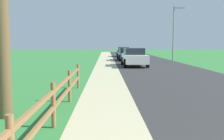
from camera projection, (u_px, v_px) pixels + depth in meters
The scene contains 9 objects.
ground_plane at pixel (115, 63), 26.84m from camera, with size 120.00×120.00×0.00m, color #327838.
road_asphalt at pixel (145, 62), 28.91m from camera, with size 7.00×66.00×0.01m, color #2F2F2F.
curb_concrete at pixel (88, 62), 28.76m from camera, with size 6.00×66.00×0.01m, color #BBB38B.
grass_verge at pixel (75, 62), 28.72m from camera, with size 5.00×66.00×0.00m, color #327838.
rail_fence at pixel (53, 102), 6.13m from camera, with size 0.11×11.17×1.12m.
parked_suv_white at pixel (134, 57), 23.20m from camera, with size 2.20×5.01×1.63m.
parked_car_blue at pixel (126, 54), 31.02m from camera, with size 2.06×4.86×1.53m.
parked_car_black at pixel (123, 52), 39.92m from camera, with size 2.11×4.64×1.49m.
street_lamp at pixel (175, 29), 26.13m from camera, with size 1.17×0.20×5.82m.
Camera 1 is at (-1.01, -1.76, 2.05)m, focal length 40.80 mm.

